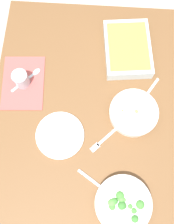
# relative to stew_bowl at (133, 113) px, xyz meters

# --- Properties ---
(ground_plane) EXTENTS (6.00, 6.00, 0.00)m
(ground_plane) POSITION_rel_stew_bowl_xyz_m (0.00, -0.21, -0.77)
(ground_plane) COLOR #B2A899
(dining_table) EXTENTS (1.20, 0.90, 0.74)m
(dining_table) POSITION_rel_stew_bowl_xyz_m (0.00, -0.21, -0.12)
(dining_table) COLOR brown
(dining_table) RESTS_ON ground_plane
(placemat) EXTENTS (0.29, 0.22, 0.00)m
(placemat) POSITION_rel_stew_bowl_xyz_m (-0.13, -0.53, -0.03)
(placemat) COLOR #B24C47
(placemat) RESTS_ON dining_table
(stew_bowl) EXTENTS (0.22, 0.22, 0.06)m
(stew_bowl) POSITION_rel_stew_bowl_xyz_m (0.00, 0.00, 0.00)
(stew_bowl) COLOR white
(stew_bowl) RESTS_ON dining_table
(broccoli_bowl) EXTENTS (0.24, 0.24, 0.07)m
(broccoli_bowl) POSITION_rel_stew_bowl_xyz_m (0.40, -0.04, -0.00)
(broccoli_bowl) COLOR white
(broccoli_bowl) RESTS_ON dining_table
(baking_dish) EXTENTS (0.32, 0.25, 0.06)m
(baking_dish) POSITION_rel_stew_bowl_xyz_m (-0.33, -0.03, 0.00)
(baking_dish) COLOR silver
(baking_dish) RESTS_ON dining_table
(drink_cup) EXTENTS (0.07, 0.07, 0.08)m
(drink_cup) POSITION_rel_stew_bowl_xyz_m (-0.13, -0.53, 0.01)
(drink_cup) COLOR #B2BCC6
(drink_cup) RESTS_ON dining_table
(side_plate) EXTENTS (0.22, 0.22, 0.01)m
(side_plate) POSITION_rel_stew_bowl_xyz_m (0.12, -0.33, -0.03)
(side_plate) COLOR white
(side_plate) RESTS_ON dining_table
(spoon_by_stew) EXTENTS (0.16, 0.11, 0.01)m
(spoon_by_stew) POSITION_rel_stew_bowl_xyz_m (-0.09, 0.06, -0.03)
(spoon_by_stew) COLOR silver
(spoon_by_stew) RESTS_ON dining_table
(spoon_by_broccoli) EXTENTS (0.11, 0.16, 0.01)m
(spoon_by_broccoli) POSITION_rel_stew_bowl_xyz_m (0.33, -0.14, -0.03)
(spoon_by_broccoli) COLOR silver
(spoon_by_broccoli) RESTS_ON dining_table
(spoon_spare) EXTENTS (0.14, 0.14, 0.01)m
(spoon_spare) POSITION_rel_stew_bowl_xyz_m (-0.16, -0.50, -0.03)
(spoon_spare) COLOR silver
(spoon_spare) RESTS_ON dining_table
(fork_on_table) EXTENTS (0.14, 0.14, 0.01)m
(fork_on_table) POSITION_rel_stew_bowl_xyz_m (0.13, -0.13, -0.03)
(fork_on_table) COLOR silver
(fork_on_table) RESTS_ON dining_table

